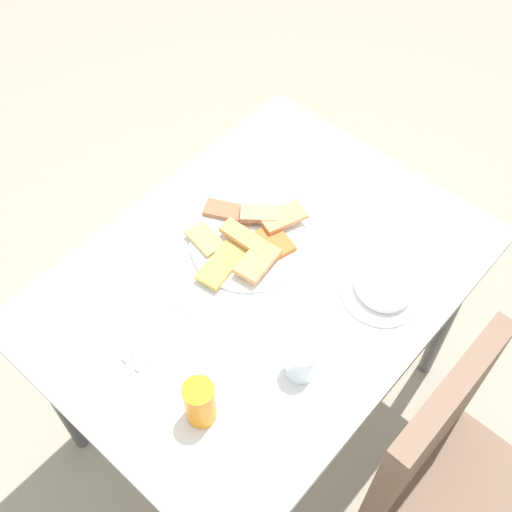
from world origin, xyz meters
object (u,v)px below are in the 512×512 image
(soda_can, at_px, (200,403))
(drinking_glass, at_px, (301,362))
(salad_plate_greens, at_px, (383,288))
(fork, at_px, (151,331))
(pide_platter, at_px, (248,240))
(dining_chair, at_px, (455,485))
(paper_napkin, at_px, (157,336))
(dining_table, at_px, (261,296))
(spoon, at_px, (162,340))

(soda_can, distance_m, drinking_glass, 0.23)
(salad_plate_greens, xyz_separation_m, fork, (0.44, -0.33, -0.02))
(salad_plate_greens, bearing_deg, pide_platter, -73.24)
(dining_chair, distance_m, soda_can, 0.66)
(dining_chair, distance_m, salad_plate_greens, 0.49)
(dining_chair, relative_size, salad_plate_greens, 4.61)
(salad_plate_greens, height_order, fork, salad_plate_greens)
(paper_napkin, height_order, fork, fork)
(pide_platter, xyz_separation_m, soda_can, (0.40, 0.23, 0.05))
(pide_platter, height_order, soda_can, soda_can)
(soda_can, relative_size, fork, 0.65)
(dining_chair, relative_size, fork, 4.87)
(dining_table, bearing_deg, paper_napkin, -13.24)
(dining_table, relative_size, paper_napkin, 8.73)
(pide_platter, xyz_separation_m, fork, (0.34, 0.00, -0.01))
(dining_table, bearing_deg, pide_platter, -120.67)
(fork, bearing_deg, dining_table, 157.41)
(dining_table, height_order, paper_napkin, paper_napkin)
(salad_plate_greens, relative_size, paper_napkin, 1.58)
(soda_can, bearing_deg, dining_table, -158.01)
(pide_platter, relative_size, soda_can, 2.80)
(pide_platter, bearing_deg, fork, 0.59)
(dining_table, relative_size, soda_can, 8.91)
(dining_table, xyz_separation_m, dining_chair, (0.02, 0.63, -0.16))
(dining_table, xyz_separation_m, paper_napkin, (0.28, -0.07, 0.09))
(dining_table, xyz_separation_m, salad_plate_greens, (-0.15, 0.25, 0.11))
(dining_table, relative_size, pide_platter, 3.18)
(salad_plate_greens, bearing_deg, drinking_glass, -3.20)
(dining_table, relative_size, fork, 5.83)
(salad_plate_greens, height_order, soda_can, soda_can)
(soda_can, distance_m, paper_napkin, 0.23)
(drinking_glass, bearing_deg, soda_can, -22.92)
(dining_table, bearing_deg, soda_can, 21.99)
(dining_table, distance_m, drinking_glass, 0.30)
(pide_platter, distance_m, soda_can, 0.47)
(spoon, bearing_deg, pide_platter, 178.25)
(dining_table, bearing_deg, salad_plate_greens, 121.78)
(drinking_glass, bearing_deg, fork, -64.58)
(soda_can, xyz_separation_m, spoon, (-0.06, -0.19, -0.06))
(dining_table, height_order, salad_plate_greens, salad_plate_greens)
(paper_napkin, xyz_separation_m, fork, (0.00, -0.02, 0.00))
(salad_plate_greens, height_order, drinking_glass, drinking_glass)
(paper_napkin, relative_size, fork, 0.67)
(dining_chair, height_order, paper_napkin, dining_chair)
(dining_table, height_order, fork, fork)
(dining_chair, bearing_deg, salad_plate_greens, -114.47)
(soda_can, xyz_separation_m, paper_napkin, (-0.06, -0.21, -0.06))
(salad_plate_greens, relative_size, fork, 1.06)
(drinking_glass, height_order, paper_napkin, drinking_glass)
(spoon, bearing_deg, dining_table, 161.80)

